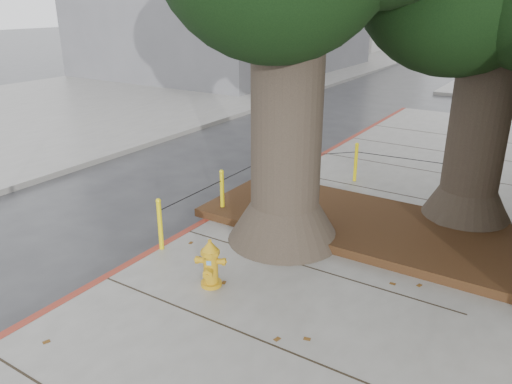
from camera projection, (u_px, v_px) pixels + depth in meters
ground at (206, 327)px, 6.86m from camera, size 140.00×140.00×0.00m
sidewalk_opposite at (93, 101)px, 21.71m from camera, size 14.00×60.00×0.15m
curb_red at (204, 225)px, 9.80m from camera, size 0.14×26.00×0.16m
planter_bed at (371, 226)px, 9.39m from camera, size 6.40×2.60×0.16m
bollard_ring at (300, 180)px, 10.49m from camera, size 3.79×5.39×0.95m
fire_hydrant at (211, 264)px, 7.45m from camera, size 0.42×0.42×0.77m
car_dark at (268, 77)px, 24.98m from camera, size 1.96×4.23×1.20m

